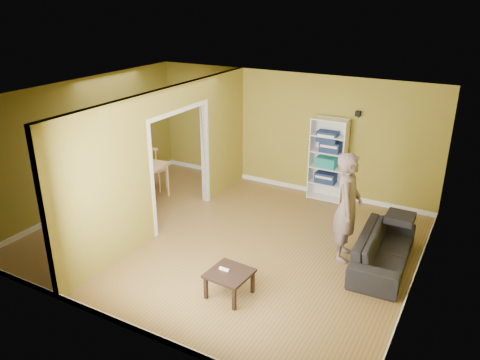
% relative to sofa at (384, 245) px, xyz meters
% --- Properties ---
extents(room_shell, '(6.50, 6.50, 6.50)m').
position_rel_sofa_xyz_m(room_shell, '(-2.70, -0.46, 0.93)').
color(room_shell, olive).
rests_on(room_shell, ground).
extents(partition, '(0.22, 5.50, 2.60)m').
position_rel_sofa_xyz_m(partition, '(-3.90, -0.46, 0.93)').
color(partition, olive).
rests_on(partition, ground).
extents(wall_speaker, '(0.10, 0.10, 0.10)m').
position_rel_sofa_xyz_m(wall_speaker, '(-1.20, 2.23, 1.53)').
color(wall_speaker, black).
rests_on(wall_speaker, room_shell).
extents(sofa, '(1.98, 0.93, 0.74)m').
position_rel_sofa_xyz_m(sofa, '(0.00, 0.00, 0.00)').
color(sofa, black).
rests_on(sofa, ground).
extents(person, '(0.87, 0.73, 2.15)m').
position_rel_sofa_xyz_m(person, '(-0.63, -0.05, 0.71)').
color(person, slate).
rests_on(person, ground).
extents(bookshelf, '(0.74, 0.33, 1.77)m').
position_rel_sofa_xyz_m(bookshelf, '(-1.71, 2.14, 0.51)').
color(bookshelf, white).
rests_on(bookshelf, ground).
extents(paper_box_navy_a, '(0.43, 0.28, 0.22)m').
position_rel_sofa_xyz_m(paper_box_navy_a, '(-1.72, 2.10, 0.12)').
color(paper_box_navy_a, navy).
rests_on(paper_box_navy_a, bookshelf).
extents(paper_box_teal, '(0.42, 0.27, 0.21)m').
position_rel_sofa_xyz_m(paper_box_teal, '(-1.73, 2.10, 0.46)').
color(paper_box_teal, '#12634F').
rests_on(paper_box_teal, bookshelf).
extents(paper_box_navy_b, '(0.42, 0.27, 0.21)m').
position_rel_sofa_xyz_m(paper_box_navy_b, '(-1.67, 2.10, 0.80)').
color(paper_box_navy_b, navy).
rests_on(paper_box_navy_b, bookshelf).
extents(paper_box_navy_c, '(0.42, 0.27, 0.22)m').
position_rel_sofa_xyz_m(paper_box_navy_c, '(-1.75, 2.10, 1.02)').
color(paper_box_navy_c, navy).
rests_on(paper_box_navy_c, bookshelf).
extents(coffee_table, '(0.59, 0.59, 0.39)m').
position_rel_sofa_xyz_m(coffee_table, '(-1.76, -1.91, -0.04)').
color(coffee_table, black).
rests_on(coffee_table, ground).
extents(game_controller, '(0.15, 0.04, 0.03)m').
position_rel_sofa_xyz_m(game_controller, '(-1.85, -1.90, 0.04)').
color(game_controller, white).
rests_on(game_controller, coffee_table).
extents(dining_table, '(1.25, 0.83, 0.78)m').
position_rel_sofa_xyz_m(dining_table, '(-5.28, 0.16, 0.33)').
color(dining_table, '#E1A475').
rests_on(dining_table, ground).
extents(chair_left, '(0.49, 0.49, 0.91)m').
position_rel_sofa_xyz_m(chair_left, '(-6.06, 0.12, 0.09)').
color(chair_left, tan).
rests_on(chair_left, ground).
extents(chair_near, '(0.51, 0.51, 1.03)m').
position_rel_sofa_xyz_m(chair_near, '(-5.29, -0.50, 0.14)').
color(chair_near, '#D6B48C').
rests_on(chair_near, ground).
extents(chair_far, '(0.57, 0.57, 1.04)m').
position_rel_sofa_xyz_m(chair_far, '(-5.23, 0.77, 0.15)').
color(chair_far, tan).
rests_on(chair_far, ground).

